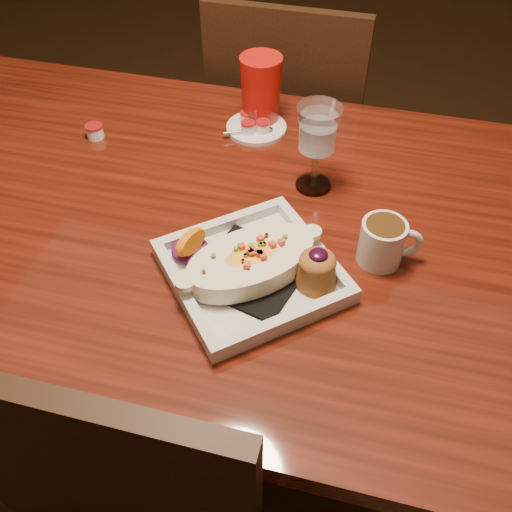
% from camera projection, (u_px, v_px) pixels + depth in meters
% --- Properties ---
extents(floor, '(7.00, 7.00, 0.00)m').
position_uv_depth(floor, '(234.00, 414.00, 1.60)').
color(floor, black).
rests_on(floor, ground).
extents(table, '(1.50, 0.90, 0.75)m').
position_uv_depth(table, '(225.00, 251.00, 1.13)').
color(table, maroon).
rests_on(table, floor).
extents(chair_far, '(0.42, 0.42, 0.93)m').
position_uv_depth(chair_far, '(289.00, 138.00, 1.66)').
color(chair_far, black).
rests_on(chair_far, floor).
extents(plate, '(0.36, 0.36, 0.08)m').
position_uv_depth(plate, '(257.00, 266.00, 0.93)').
color(plate, silver).
rests_on(plate, table).
extents(coffee_mug, '(0.11, 0.08, 0.08)m').
position_uv_depth(coffee_mug, '(384.00, 241.00, 0.95)').
color(coffee_mug, silver).
rests_on(coffee_mug, table).
extents(goblet, '(0.08, 0.08, 0.17)m').
position_uv_depth(goblet, '(318.00, 134.00, 1.03)').
color(goblet, silver).
rests_on(goblet, table).
extents(saucer, '(0.13, 0.13, 0.09)m').
position_uv_depth(saucer, '(255.00, 126.00, 1.25)').
color(saucer, silver).
rests_on(saucer, table).
extents(creamer_loose, '(0.04, 0.04, 0.03)m').
position_uv_depth(creamer_loose, '(95.00, 131.00, 1.22)').
color(creamer_loose, white).
rests_on(creamer_loose, table).
extents(red_tumbler, '(0.09, 0.09, 0.15)m').
position_uv_depth(red_tumbler, '(261.00, 91.00, 1.22)').
color(red_tumbler, red).
rests_on(red_tumbler, table).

